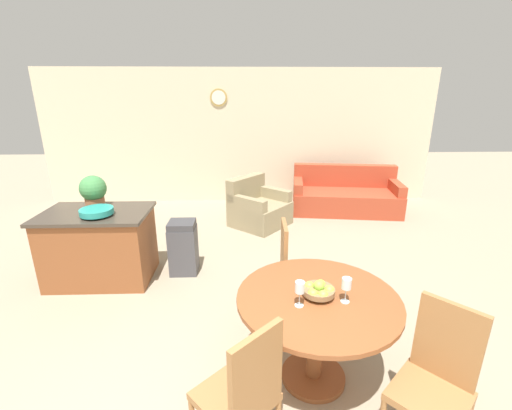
% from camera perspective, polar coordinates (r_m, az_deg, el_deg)
% --- Properties ---
extents(wall_back, '(8.00, 0.09, 2.70)m').
position_cam_1_polar(wall_back, '(7.20, -2.72, 11.25)').
color(wall_back, beige).
rests_on(wall_back, ground_plane).
extents(dining_table, '(1.23, 1.23, 0.77)m').
position_cam_1_polar(dining_table, '(2.80, 10.11, -17.77)').
color(dining_table, brown).
rests_on(dining_table, ground_plane).
extents(dining_chair_near_left, '(0.59, 0.59, 1.02)m').
position_cam_1_polar(dining_chair_near_left, '(2.30, -2.07, -28.61)').
color(dining_chair_near_left, '#9E6B3D').
rests_on(dining_chair_near_left, ground_plane).
extents(dining_chair_near_right, '(0.59, 0.59, 1.02)m').
position_cam_1_polar(dining_chair_near_right, '(2.63, 27.91, -23.85)').
color(dining_chair_near_right, '#9E6B3D').
rests_on(dining_chair_near_right, ground_plane).
extents(dining_chair_far_side, '(0.43, 0.43, 1.02)m').
position_cam_1_polar(dining_chair_far_side, '(3.52, 6.40, -10.27)').
color(dining_chair_far_side, '#9E6B3D').
rests_on(dining_chair_far_side, ground_plane).
extents(fruit_bowl, '(0.24, 0.24, 0.13)m').
position_cam_1_polar(fruit_bowl, '(2.67, 10.41, -13.79)').
color(fruit_bowl, olive).
rests_on(fruit_bowl, dining_table).
extents(wine_glass_left, '(0.07, 0.07, 0.20)m').
position_cam_1_polar(wine_glass_left, '(2.50, 7.32, -13.60)').
color(wine_glass_left, silver).
rests_on(wine_glass_left, dining_table).
extents(wine_glass_right, '(0.07, 0.07, 0.20)m').
position_cam_1_polar(wine_glass_right, '(2.61, 14.85, -12.70)').
color(wine_glass_right, silver).
rests_on(wine_glass_right, dining_table).
extents(kitchen_island, '(1.24, 0.81, 0.89)m').
position_cam_1_polar(kitchen_island, '(4.62, -24.54, -6.20)').
color(kitchen_island, brown).
rests_on(kitchen_island, ground_plane).
extents(teal_bowl, '(0.37, 0.37, 0.09)m').
position_cam_1_polar(teal_bowl, '(4.29, -25.03, -0.98)').
color(teal_bowl, teal).
rests_on(teal_bowl, kitchen_island).
extents(potted_plant, '(0.31, 0.31, 0.39)m').
position_cam_1_polar(potted_plant, '(4.64, -25.49, 2.21)').
color(potted_plant, '#A36642').
rests_on(potted_plant, kitchen_island).
extents(trash_bin, '(0.34, 0.32, 0.70)m').
position_cam_1_polar(trash_bin, '(4.50, -12.03, -6.92)').
color(trash_bin, '#47474C').
rests_on(trash_bin, ground_plane).
extents(couch, '(2.12, 1.20, 0.86)m').
position_cam_1_polar(couch, '(6.93, 14.61, 1.44)').
color(couch, '#B24228').
rests_on(couch, ground_plane).
extents(armchair, '(1.18, 1.19, 0.83)m').
position_cam_1_polar(armchair, '(5.99, 0.38, -0.68)').
color(armchair, '#998966').
rests_on(armchair, ground_plane).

